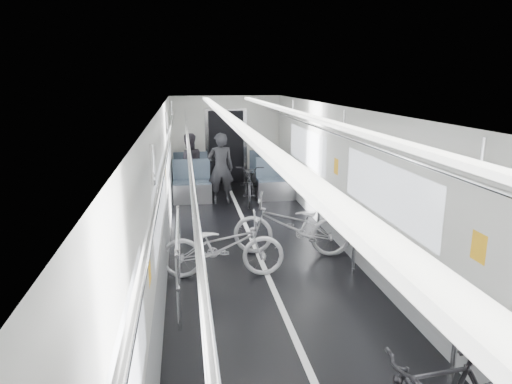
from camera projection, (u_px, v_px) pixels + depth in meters
The scene contains 6 objects.
car_shell at pixel (255, 185), 7.61m from camera, with size 3.02×14.01×2.41m.
bike_left_far at pixel (223, 246), 6.65m from camera, with size 0.63×1.80×0.94m, color silver.
bike_right_mid at pixel (292, 226), 7.46m from camera, with size 0.67×1.92×1.01m, color #A7A7AB.
bike_aisle at pixel (250, 182), 10.72m from camera, with size 0.63×1.80×0.95m, color black.
person_standing at pixel (221, 168), 10.53m from camera, with size 0.60×0.40×1.66m, color black.
person_seated at pixel (189, 164), 11.30m from camera, with size 0.76×0.59×1.56m, color #29262D.
Camera 1 is at (-1.15, -5.55, 2.85)m, focal length 32.00 mm.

